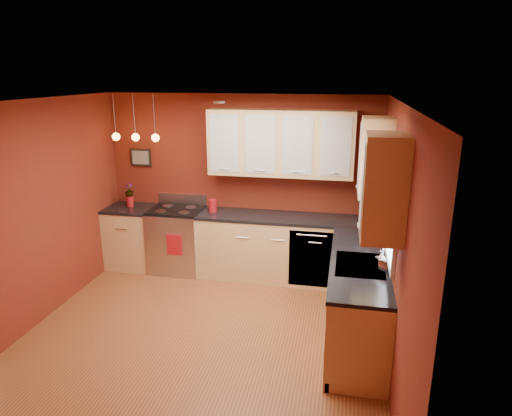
% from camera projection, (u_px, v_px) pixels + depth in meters
% --- Properties ---
extents(floor, '(4.20, 4.20, 0.00)m').
position_uv_depth(floor, '(200.00, 340.00, 5.10)').
color(floor, '#95562B').
rests_on(floor, ground).
extents(ceiling, '(4.00, 4.20, 0.02)m').
position_uv_depth(ceiling, '(190.00, 103.00, 4.36)').
color(ceiling, white).
rests_on(ceiling, wall_back).
extents(wall_back, '(4.00, 0.02, 2.60)m').
position_uv_depth(wall_back, '(241.00, 184.00, 6.70)').
color(wall_back, maroon).
rests_on(wall_back, floor).
extents(wall_front, '(4.00, 0.02, 2.60)m').
position_uv_depth(wall_front, '(83.00, 344.00, 2.76)').
color(wall_front, maroon).
rests_on(wall_front, floor).
extents(wall_left, '(0.02, 4.20, 2.60)m').
position_uv_depth(wall_left, '(25.00, 219.00, 5.11)').
color(wall_left, maroon).
rests_on(wall_left, floor).
extents(wall_right, '(0.02, 4.20, 2.60)m').
position_uv_depth(wall_right, '(395.00, 245.00, 4.35)').
color(wall_right, maroon).
rests_on(wall_right, floor).
extents(base_cabinets_back_left, '(0.70, 0.60, 0.90)m').
position_uv_depth(base_cabinets_back_left, '(133.00, 238.00, 6.98)').
color(base_cabinets_back_left, '#DDB477').
rests_on(base_cabinets_back_left, floor).
extents(base_cabinets_back_right, '(2.54, 0.60, 0.90)m').
position_uv_depth(base_cabinets_back_right, '(287.00, 249.00, 6.52)').
color(base_cabinets_back_right, '#DDB477').
rests_on(base_cabinets_back_right, floor).
extents(base_cabinets_right, '(0.60, 2.10, 0.90)m').
position_uv_depth(base_cabinets_right, '(357.00, 300.00, 5.07)').
color(base_cabinets_right, '#DDB477').
rests_on(base_cabinets_right, floor).
extents(counter_back_left, '(0.70, 0.62, 0.04)m').
position_uv_depth(counter_back_left, '(130.00, 208.00, 6.84)').
color(counter_back_left, black).
rests_on(counter_back_left, base_cabinets_back_left).
extents(counter_back_right, '(2.54, 0.62, 0.04)m').
position_uv_depth(counter_back_right, '(287.00, 218.00, 6.39)').
color(counter_back_right, black).
rests_on(counter_back_right, base_cabinets_back_right).
extents(counter_right, '(0.62, 2.10, 0.04)m').
position_uv_depth(counter_right, '(360.00, 261.00, 4.94)').
color(counter_right, black).
rests_on(counter_right, base_cabinets_right).
extents(gas_range, '(0.76, 0.64, 1.11)m').
position_uv_depth(gas_range, '(178.00, 239.00, 6.83)').
color(gas_range, '#B5B5BA').
rests_on(gas_range, floor).
extents(dishwasher_front, '(0.60, 0.02, 0.80)m').
position_uv_depth(dishwasher_front, '(311.00, 259.00, 6.18)').
color(dishwasher_front, '#B5B5BA').
rests_on(dishwasher_front, base_cabinets_back_right).
extents(sink, '(0.50, 0.70, 0.33)m').
position_uv_depth(sink, '(360.00, 267.00, 4.80)').
color(sink, gray).
rests_on(sink, counter_right).
extents(window, '(0.06, 1.02, 1.22)m').
position_uv_depth(window, '(393.00, 197.00, 4.53)').
color(window, white).
rests_on(window, wall_right).
extents(upper_cabinets_back, '(2.00, 0.35, 0.90)m').
position_uv_depth(upper_cabinets_back, '(281.00, 143.00, 6.24)').
color(upper_cabinets_back, '#DDB477').
rests_on(upper_cabinets_back, wall_back).
extents(upper_cabinets_right, '(0.35, 1.95, 0.90)m').
position_uv_depth(upper_cabinets_right, '(379.00, 170.00, 4.50)').
color(upper_cabinets_right, '#DDB477').
rests_on(upper_cabinets_right, wall_right).
extents(wall_picture, '(0.32, 0.03, 0.26)m').
position_uv_depth(wall_picture, '(141.00, 157.00, 6.88)').
color(wall_picture, black).
rests_on(wall_picture, wall_back).
extents(pendant_lights, '(0.71, 0.11, 0.66)m').
position_uv_depth(pendant_lights, '(136.00, 137.00, 6.45)').
color(pendant_lights, gray).
rests_on(pendant_lights, ceiling).
extents(red_canister, '(0.12, 0.12, 0.18)m').
position_uv_depth(red_canister, '(213.00, 206.00, 6.59)').
color(red_canister, '#A81218').
rests_on(red_canister, counter_back_right).
extents(red_vase, '(0.10, 0.10, 0.16)m').
position_uv_depth(red_vase, '(130.00, 201.00, 6.86)').
color(red_vase, '#A81218').
rests_on(red_vase, counter_back_left).
extents(flowers, '(0.13, 0.13, 0.22)m').
position_uv_depth(flowers, '(129.00, 190.00, 6.81)').
color(flowers, '#A81218').
rests_on(flowers, red_vase).
extents(coffee_maker, '(0.19, 0.19, 0.27)m').
position_uv_depth(coffee_maker, '(368.00, 212.00, 6.19)').
color(coffee_maker, black).
rests_on(coffee_maker, counter_back_right).
extents(soap_pump, '(0.12, 0.13, 0.21)m').
position_uv_depth(soap_pump, '(381.00, 261.00, 4.61)').
color(soap_pump, white).
rests_on(soap_pump, counter_right).
extents(dish_towel, '(0.22, 0.02, 0.31)m').
position_uv_depth(dish_towel, '(174.00, 245.00, 6.49)').
color(dish_towel, '#A81218').
rests_on(dish_towel, gas_range).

